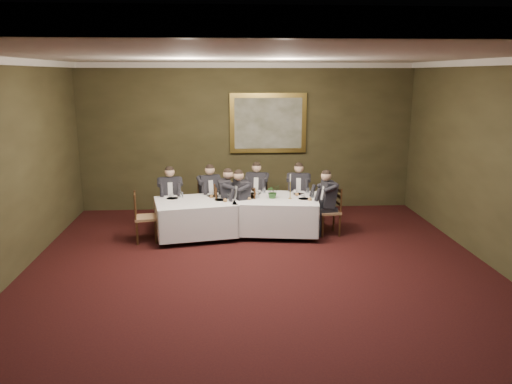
{
  "coord_description": "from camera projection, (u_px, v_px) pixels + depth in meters",
  "views": [
    {
      "loc": [
        -0.59,
        -6.95,
        3.25
      ],
      "look_at": [
        -0.0,
        1.86,
        1.15
      ],
      "focal_mm": 35.0,
      "sensor_mm": 36.0,
      "label": 1
    }
  ],
  "objects": [
    {
      "name": "chair_main_endleft",
      "position": [
        224.0,
        219.0,
        10.44
      ],
      "size": [
        0.46,
        0.48,
        1.0
      ],
      "rotation": [
        0.0,
        0.0,
        -1.48
      ],
      "color": "olive",
      "rests_on": "ground"
    },
    {
      "name": "table_main",
      "position": [
        276.0,
        212.0,
        10.33
      ],
      "size": [
        1.89,
        1.54,
        0.67
      ],
      "rotation": [
        0.0,
        0.0,
        -0.14
      ],
      "color": "black",
      "rests_on": "ground"
    },
    {
      "name": "diner_main_endleft",
      "position": [
        225.0,
        208.0,
        10.39
      ],
      "size": [
        0.52,
        0.45,
        1.35
      ],
      "rotation": [
        0.0,
        0.0,
        -1.48
      ],
      "color": "black",
      "rests_on": "chair_main_endleft"
    },
    {
      "name": "back_wall",
      "position": [
        247.0,
        138.0,
        11.99
      ],
      "size": [
        8.0,
        0.1,
        3.5
      ],
      "primitive_type": "cube",
      "color": "#332E19",
      "rests_on": "ground"
    },
    {
      "name": "diner_sec_endright",
      "position": [
        242.0,
        210.0,
        10.29
      ],
      "size": [
        0.59,
        0.54,
        1.35
      ],
      "rotation": [
        0.0,
        0.0,
        1.94
      ],
      "color": "black",
      "rests_on": "chair_sec_endright"
    },
    {
      "name": "candlestick",
      "position": [
        290.0,
        189.0,
        10.13
      ],
      "size": [
        0.08,
        0.08,
        0.52
      ],
      "color": "gold",
      "rests_on": "table_main"
    },
    {
      "name": "diner_main_backleft",
      "position": [
        257.0,
        199.0,
        11.2
      ],
      "size": [
        0.5,
        0.56,
        1.35
      ],
      "rotation": [
        0.0,
        0.0,
        2.91
      ],
      "color": "black",
      "rests_on": "chair_main_backleft"
    },
    {
      "name": "ceiling",
      "position": [
        265.0,
        55.0,
        6.73
      ],
      "size": [
        8.0,
        10.0,
        0.1
      ],
      "primitive_type": "cube",
      "color": "silver",
      "rests_on": "back_wall"
    },
    {
      "name": "chair_main_backleft",
      "position": [
        257.0,
        208.0,
        11.26
      ],
      "size": [
        0.52,
        0.51,
        1.0
      ],
      "rotation": [
        0.0,
        0.0,
        2.91
      ],
      "color": "olive",
      "rests_on": "ground"
    },
    {
      "name": "diner_sec_backright",
      "position": [
        209.0,
        202.0,
        10.9
      ],
      "size": [
        0.53,
        0.58,
        1.35
      ],
      "rotation": [
        0.0,
        0.0,
        3.46
      ],
      "color": "black",
      "rests_on": "chair_sec_backright"
    },
    {
      "name": "ground",
      "position": [
        264.0,
        294.0,
        7.54
      ],
      "size": [
        10.0,
        10.0,
        0.0
      ],
      "primitive_type": "plane",
      "color": "black",
      "rests_on": "ground"
    },
    {
      "name": "chair_main_backright",
      "position": [
        298.0,
        209.0,
        11.2
      ],
      "size": [
        0.5,
        0.49,
        1.0
      ],
      "rotation": [
        0.0,
        0.0,
        2.98
      ],
      "color": "olive",
      "rests_on": "ground"
    },
    {
      "name": "diner_sec_backleft",
      "position": [
        171.0,
        205.0,
        10.7
      ],
      "size": [
        0.46,
        0.53,
        1.35
      ],
      "rotation": [
        0.0,
        0.0,
        3.27
      ],
      "color": "black",
      "rests_on": "chair_sec_backleft"
    },
    {
      "name": "chair_sec_endright",
      "position": [
        243.0,
        220.0,
        10.35
      ],
      "size": [
        0.55,
        0.56,
        1.0
      ],
      "rotation": [
        0.0,
        0.0,
        1.94
      ],
      "color": "olive",
      "rests_on": "ground"
    },
    {
      "name": "place_setting_table_second",
      "position": [
        175.0,
        196.0,
        10.23
      ],
      "size": [
        0.33,
        0.31,
        0.14
      ],
      "color": "white",
      "rests_on": "table_second"
    },
    {
      "name": "chair_sec_backright",
      "position": [
        210.0,
        212.0,
        10.97
      ],
      "size": [
        0.55,
        0.54,
        1.0
      ],
      "rotation": [
        0.0,
        0.0,
        3.46
      ],
      "color": "olive",
      "rests_on": "ground"
    },
    {
      "name": "centerpiece",
      "position": [
        273.0,
        191.0,
        10.19
      ],
      "size": [
        0.31,
        0.28,
        0.3
      ],
      "primitive_type": "imported",
      "rotation": [
        0.0,
        0.0,
        0.22
      ],
      "color": "#2D5926",
      "rests_on": "table_main"
    },
    {
      "name": "chair_main_endright",
      "position": [
        329.0,
        221.0,
        10.3
      ],
      "size": [
        0.47,
        0.48,
        1.0
      ],
      "rotation": [
        0.0,
        0.0,
        1.68
      ],
      "color": "olive",
      "rests_on": "ground"
    },
    {
      "name": "chair_sec_backleft",
      "position": [
        171.0,
        215.0,
        10.76
      ],
      "size": [
        0.49,
        0.47,
        1.0
      ],
      "rotation": [
        0.0,
        0.0,
        3.27
      ],
      "color": "olive",
      "rests_on": "ground"
    },
    {
      "name": "diner_main_backright",
      "position": [
        298.0,
        199.0,
        11.13
      ],
      "size": [
        0.47,
        0.54,
        1.35
      ],
      "rotation": [
        0.0,
        0.0,
        2.98
      ],
      "color": "black",
      "rests_on": "chair_main_backright"
    },
    {
      "name": "place_setting_table_main",
      "position": [
        258.0,
        191.0,
        10.66
      ],
      "size": [
        0.33,
        0.31,
        0.14
      ],
      "color": "white",
      "rests_on": "table_main"
    },
    {
      "name": "crown_molding",
      "position": [
        265.0,
        59.0,
        6.75
      ],
      "size": [
        8.0,
        10.0,
        0.12
      ],
      "color": "white",
      "rests_on": "back_wall"
    },
    {
      "name": "diner_main_endright",
      "position": [
        329.0,
        210.0,
        10.24
      ],
      "size": [
        0.52,
        0.45,
        1.35
      ],
      "rotation": [
        0.0,
        0.0,
        1.68
      ],
      "color": "black",
      "rests_on": "chair_main_endright"
    },
    {
      "name": "table_second",
      "position": [
        195.0,
        216.0,
        10.07
      ],
      "size": [
        1.77,
        1.47,
        0.67
      ],
      "rotation": [
        0.0,
        0.0,
        0.19
      ],
      "color": "black",
      "rests_on": "ground"
    },
    {
      "name": "painting",
      "position": [
        268.0,
        123.0,
        11.88
      ],
      "size": [
        1.83,
        0.09,
        1.42
      ],
      "color": "gold",
      "rests_on": "back_wall"
    },
    {
      "name": "chair_sec_endleft",
      "position": [
        146.0,
        227.0,
        9.87
      ],
      "size": [
        0.48,
        0.5,
        1.0
      ],
      "rotation": [
        0.0,
        0.0,
        -1.41
      ],
      "color": "olive",
      "rests_on": "ground"
    }
  ]
}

